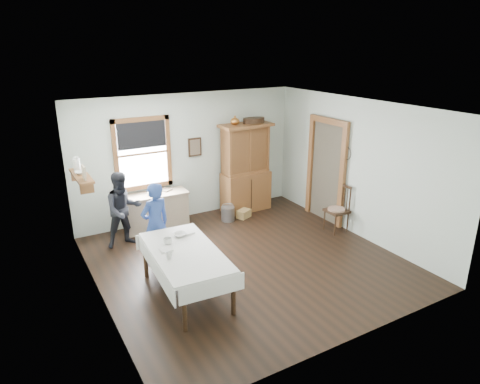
# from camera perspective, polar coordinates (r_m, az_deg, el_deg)

# --- Properties ---
(room) EXTENTS (5.01, 5.01, 2.70)m
(room) POSITION_cam_1_polar(r_m,az_deg,el_deg) (7.14, 1.04, 0.35)
(room) COLOR black
(room) RESTS_ON ground
(window) EXTENTS (1.18, 0.07, 1.48)m
(window) POSITION_cam_1_polar(r_m,az_deg,el_deg) (8.86, -12.88, 5.54)
(window) COLOR white
(window) RESTS_ON room
(doorway) EXTENTS (0.09, 1.14, 2.22)m
(doorway) POSITION_cam_1_polar(r_m,az_deg,el_deg) (9.25, 11.46, 3.19)
(doorway) COLOR #4D4537
(doorway) RESTS_ON room
(wall_shelf) EXTENTS (0.24, 1.00, 0.44)m
(wall_shelf) POSITION_cam_1_polar(r_m,az_deg,el_deg) (7.70, -20.47, 2.26)
(wall_shelf) COLOR brown
(wall_shelf) RESTS_ON room
(framed_picture) EXTENTS (0.30, 0.04, 0.40)m
(framed_picture) POSITION_cam_1_polar(r_m,az_deg,el_deg) (9.26, -6.02, 5.97)
(framed_picture) COLOR #372213
(framed_picture) RESTS_ON room
(rug_beater) EXTENTS (0.01, 0.27, 0.27)m
(rug_beater) POSITION_cam_1_polar(r_m,az_deg,el_deg) (8.72, 14.04, 5.81)
(rug_beater) COLOR black
(rug_beater) RESTS_ON room
(work_counter) EXTENTS (1.33, 0.54, 0.75)m
(work_counter) POSITION_cam_1_polar(r_m,az_deg,el_deg) (9.02, -11.10, -2.47)
(work_counter) COLOR tan
(work_counter) RESTS_ON room
(china_hutch) EXTENTS (1.19, 0.59, 2.00)m
(china_hutch) POSITION_cam_1_polar(r_m,az_deg,el_deg) (9.64, 0.78, 3.22)
(china_hutch) COLOR brown
(china_hutch) RESTS_ON room
(dining_table) EXTENTS (1.09, 1.92, 0.74)m
(dining_table) POSITION_cam_1_polar(r_m,az_deg,el_deg) (6.64, -7.21, -10.62)
(dining_table) COLOR silver
(dining_table) RESTS_ON room
(spindle_chair) EXTENTS (0.45, 0.45, 0.97)m
(spindle_chair) POSITION_cam_1_polar(r_m,az_deg,el_deg) (8.89, 12.79, -2.17)
(spindle_chair) COLOR #372213
(spindle_chair) RESTS_ON room
(pail) EXTENTS (0.35, 0.35, 0.31)m
(pail) POSITION_cam_1_polar(r_m,az_deg,el_deg) (9.30, -1.63, -2.90)
(pail) COLOR gray
(pail) RESTS_ON room
(wicker_basket) EXTENTS (0.36, 0.31, 0.18)m
(wicker_basket) POSITION_cam_1_polar(r_m,az_deg,el_deg) (9.47, 0.49, -2.90)
(wicker_basket) COLOR tan
(wicker_basket) RESTS_ON room
(woman_blue) EXTENTS (0.57, 0.44, 1.38)m
(woman_blue) POSITION_cam_1_polar(r_m,az_deg,el_deg) (7.46, -11.17, -4.64)
(woman_blue) COLOR navy
(woman_blue) RESTS_ON room
(figure_dark) EXTENTS (0.68, 0.54, 1.34)m
(figure_dark) POSITION_cam_1_polar(r_m,az_deg,el_deg) (8.29, -15.26, -2.62)
(figure_dark) COLOR black
(figure_dark) RESTS_ON room
(table_cup_a) EXTENTS (0.16, 0.16, 0.11)m
(table_cup_a) POSITION_cam_1_polar(r_m,az_deg,el_deg) (6.67, -9.61, -6.49)
(table_cup_a) COLOR silver
(table_cup_a) RESTS_ON dining_table
(table_cup_b) EXTENTS (0.13, 0.13, 0.09)m
(table_cup_b) POSITION_cam_1_polar(r_m,az_deg,el_deg) (6.26, -9.47, -8.37)
(table_cup_b) COLOR silver
(table_cup_b) RESTS_ON dining_table
(table_bowl) EXTENTS (0.26, 0.26, 0.06)m
(table_bowl) POSITION_cam_1_polar(r_m,az_deg,el_deg) (6.93, -8.05, -5.62)
(table_bowl) COLOR silver
(table_bowl) RESTS_ON dining_table
(counter_book) EXTENTS (0.25, 0.28, 0.02)m
(counter_book) POSITION_cam_1_polar(r_m,az_deg,el_deg) (9.00, -10.46, 0.15)
(counter_book) COLOR brown
(counter_book) RESTS_ON work_counter
(counter_bowl) EXTENTS (0.23, 0.23, 0.07)m
(counter_bowl) POSITION_cam_1_polar(r_m,az_deg,el_deg) (8.83, -11.61, -0.16)
(counter_bowl) COLOR silver
(counter_bowl) RESTS_ON work_counter
(shelf_bowl) EXTENTS (0.22, 0.22, 0.05)m
(shelf_bowl) POSITION_cam_1_polar(r_m,az_deg,el_deg) (7.71, -20.50, 2.46)
(shelf_bowl) COLOR silver
(shelf_bowl) RESTS_ON wall_shelf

